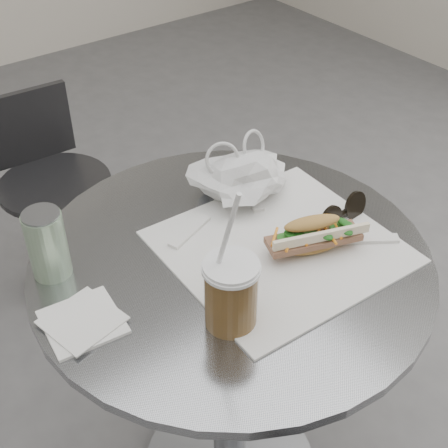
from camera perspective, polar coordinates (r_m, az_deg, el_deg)
cafe_table at (r=1.37m, az=0.60°, el=-11.58°), size 0.76×0.76×0.74m
chair_far at (r=2.10m, az=-15.07°, el=1.35°), size 0.35×0.36×0.66m
sandwich_paper at (r=1.20m, az=5.10°, el=-2.08°), size 0.43×0.41×0.00m
banh_mi at (r=1.17m, az=8.11°, el=-1.06°), size 0.24×0.16×0.08m
iced_coffee at (r=1.01m, az=0.64°, el=-6.27°), size 0.09×0.09×0.28m
sunglasses at (r=1.26m, az=10.73°, el=0.89°), size 0.13×0.04×0.06m
plastic_bag at (r=1.30m, az=1.78°, el=4.22°), size 0.21×0.16×0.10m
napkin_stack at (r=1.08m, az=-12.81°, el=-8.69°), size 0.14×0.14×0.01m
drink_can at (r=1.14m, az=-15.88°, el=-1.77°), size 0.07×0.07×0.13m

